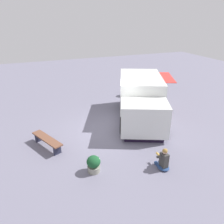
# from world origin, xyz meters

# --- Properties ---
(ground_plane) EXTENTS (40.00, 40.00, 0.00)m
(ground_plane) POSITION_xyz_m (0.00, 0.00, 0.00)
(ground_plane) COLOR slate
(food_truck) EXTENTS (4.44, 5.75, 2.27)m
(food_truck) POSITION_xyz_m (2.13, 0.77, 1.08)
(food_truck) COLOR silver
(food_truck) RESTS_ON ground_plane
(person_customer) EXTENTS (0.47, 0.77, 0.90)m
(person_customer) POSITION_xyz_m (0.81, -3.55, 0.34)
(person_customer) COLOR navy
(person_customer) RESTS_ON ground_plane
(planter_flowering_near) EXTENTS (0.52, 0.52, 0.67)m
(planter_flowering_near) POSITION_xyz_m (-1.73, -2.78, 0.35)
(planter_flowering_near) COLOR gray
(planter_flowering_near) RESTS_ON ground_plane
(planter_flowering_far) EXTENTS (0.64, 0.64, 0.88)m
(planter_flowering_far) POSITION_xyz_m (3.12, 4.43, 0.46)
(planter_flowering_far) COLOR #4E3F58
(planter_flowering_far) RESTS_ON ground_plane
(plaza_bench) EXTENTS (1.17, 1.87, 0.47)m
(plaza_bench) POSITION_xyz_m (-3.17, -0.44, 0.36)
(plaza_bench) COLOR brown
(plaza_bench) RESTS_ON ground_plane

